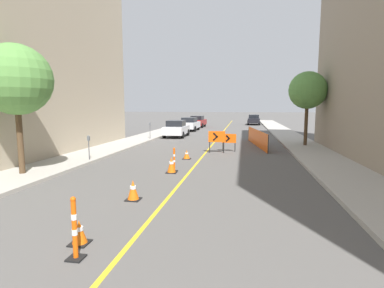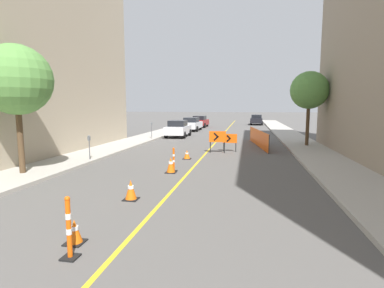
% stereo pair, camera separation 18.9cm
% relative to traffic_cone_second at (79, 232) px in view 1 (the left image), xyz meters
% --- Properties ---
extents(lane_stripe, '(0.12, 64.39, 0.01)m').
position_rel_traffic_cone_second_xyz_m(lane_stripe, '(1.06, 23.37, -0.26)').
color(lane_stripe, gold).
rests_on(lane_stripe, ground_plane).
extents(sidewalk_left, '(2.67, 64.39, 0.15)m').
position_rel_traffic_cone_second_xyz_m(sidewalk_left, '(-5.52, 23.37, -0.18)').
color(sidewalk_left, '#ADA89E').
rests_on(sidewalk_left, ground_plane).
extents(sidewalk_right, '(2.67, 64.39, 0.15)m').
position_rel_traffic_cone_second_xyz_m(sidewalk_right, '(7.64, 23.37, -0.18)').
color(sidewalk_right, '#ADA89E').
rests_on(sidewalk_right, ground_plane).
extents(traffic_cone_second, '(0.40, 0.40, 0.53)m').
position_rel_traffic_cone_second_xyz_m(traffic_cone_second, '(0.00, 0.00, 0.00)').
color(traffic_cone_second, black).
rests_on(traffic_cone_second, ground_plane).
extents(traffic_cone_third, '(0.45, 0.45, 0.64)m').
position_rel_traffic_cone_second_xyz_m(traffic_cone_third, '(0.03, 3.08, 0.05)').
color(traffic_cone_third, black).
rests_on(traffic_cone_third, ground_plane).
extents(traffic_cone_fourth, '(0.47, 0.47, 0.71)m').
position_rel_traffic_cone_second_xyz_m(traffic_cone_fourth, '(0.30, 7.04, 0.09)').
color(traffic_cone_fourth, black).
rests_on(traffic_cone_fourth, ground_plane).
extents(traffic_cone_fifth, '(0.45, 0.45, 0.50)m').
position_rel_traffic_cone_second_xyz_m(traffic_cone_fifth, '(0.30, 10.58, -0.02)').
color(traffic_cone_fifth, black).
rests_on(traffic_cone_fifth, ground_plane).
extents(delineator_post_front, '(0.31, 0.31, 1.24)m').
position_rel_traffic_cone_second_xyz_m(delineator_post_front, '(0.27, -0.60, 0.28)').
color(delineator_post_front, black).
rests_on(delineator_post_front, ground_plane).
extents(delineator_post_rear, '(0.29, 0.29, 1.08)m').
position_rel_traffic_cone_second_xyz_m(delineator_post_rear, '(0.35, 7.35, 0.20)').
color(delineator_post_rear, black).
rests_on(delineator_post_rear, ground_plane).
extents(arrow_barricade_primary, '(1.05, 0.14, 1.37)m').
position_rel_traffic_cone_second_xyz_m(arrow_barricade_primary, '(1.75, 13.05, 0.71)').
color(arrow_barricade_primary, '#EF560C').
rests_on(arrow_barricade_primary, ground_plane).
extents(arrow_barricade_secondary, '(0.92, 0.11, 1.15)m').
position_rel_traffic_cone_second_xyz_m(arrow_barricade_secondary, '(2.48, 13.74, 0.54)').
color(arrow_barricade_secondary, '#EF560C').
rests_on(arrow_barricade_secondary, ground_plane).
extents(safety_mesh_fence, '(1.13, 7.43, 1.19)m').
position_rel_traffic_cone_second_xyz_m(safety_mesh_fence, '(4.38, 16.90, 0.34)').
color(safety_mesh_fence, '#EF560C').
rests_on(safety_mesh_fence, ground_plane).
extents(parked_car_curb_near, '(1.94, 4.32, 1.59)m').
position_rel_traffic_cone_second_xyz_m(parked_car_curb_near, '(-2.93, 22.21, 0.54)').
color(parked_car_curb_near, silver).
rests_on(parked_car_curb_near, ground_plane).
extents(parked_car_curb_mid, '(2.02, 4.39, 1.59)m').
position_rel_traffic_cone_second_xyz_m(parked_car_curb_mid, '(-2.98, 29.53, 0.54)').
color(parked_car_curb_mid, silver).
rests_on(parked_car_curb_mid, ground_plane).
extents(parked_car_curb_far, '(2.04, 4.39, 1.59)m').
position_rel_traffic_cone_second_xyz_m(parked_car_curb_far, '(-2.98, 35.67, 0.54)').
color(parked_car_curb_far, maroon).
rests_on(parked_car_curb_far, ground_plane).
extents(parked_car_opposite_side, '(1.95, 4.35, 1.59)m').
position_rel_traffic_cone_second_xyz_m(parked_car_opposite_side, '(4.92, 42.74, 0.54)').
color(parked_car_opposite_side, black).
rests_on(parked_car_opposite_side, ground_plane).
extents(parking_meter_near_curb, '(0.12, 0.11, 1.27)m').
position_rel_traffic_cone_second_xyz_m(parking_meter_near_curb, '(-4.54, 8.71, 0.79)').
color(parking_meter_near_curb, '#4C4C51').
rests_on(parking_meter_near_curb, sidewalk_left).
extents(parking_meter_far_curb, '(0.12, 0.11, 1.42)m').
position_rel_traffic_cone_second_xyz_m(parking_meter_far_curb, '(-4.54, 19.05, 0.89)').
color(parking_meter_far_curb, '#4C4C51').
rests_on(parking_meter_far_curb, sidewalk_left).
extents(street_tree_left_near, '(2.85, 2.85, 5.26)m').
position_rel_traffic_cone_second_xyz_m(street_tree_left_near, '(-5.66, 5.25, 3.71)').
color(street_tree_left_near, '#4C3823').
rests_on(street_tree_left_near, sidewalk_left).
extents(street_tree_right_near, '(2.61, 2.61, 5.19)m').
position_rel_traffic_cone_second_xyz_m(street_tree_right_near, '(7.77, 16.78, 3.76)').
color(street_tree_right_near, '#4C3823').
rests_on(street_tree_right_near, sidewalk_right).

